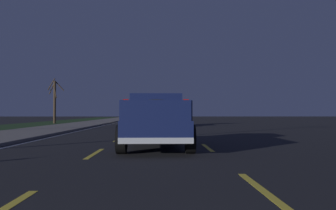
% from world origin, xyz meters
% --- Properties ---
extents(ground, '(144.00, 144.00, 0.00)m').
position_xyz_m(ground, '(27.00, 0.00, 0.00)').
color(ground, black).
extents(sidewalk_shoulder, '(108.00, 4.00, 0.12)m').
position_xyz_m(sidewalk_shoulder, '(27.00, 7.45, 0.06)').
color(sidewalk_shoulder, slate).
rests_on(sidewalk_shoulder, ground).
extents(grass_verge, '(108.00, 6.00, 0.01)m').
position_xyz_m(grass_verge, '(27.00, 12.45, 0.00)').
color(grass_verge, '#1E3819').
rests_on(grass_verge, ground).
extents(lane_markings, '(108.00, 7.04, 0.01)m').
position_xyz_m(lane_markings, '(29.98, 3.07, 0.00)').
color(lane_markings, yellow).
rests_on(lane_markings, ground).
extents(pickup_truck, '(5.45, 2.34, 1.87)m').
position_xyz_m(pickup_truck, '(10.96, 0.00, 0.98)').
color(pickup_truck, '#141E4C').
rests_on(pickup_truck, ground).
extents(sedan_blue, '(4.42, 2.05, 1.54)m').
position_xyz_m(sedan_blue, '(27.60, 0.13, 0.78)').
color(sedan_blue, navy).
rests_on(sedan_blue, ground).
extents(sedan_white, '(4.44, 2.08, 1.54)m').
position_xyz_m(sedan_white, '(37.32, 3.33, 0.78)').
color(sedan_white, silver).
rests_on(sedan_white, ground).
extents(bare_tree_far, '(1.20, 1.75, 4.99)m').
position_xyz_m(bare_tree_far, '(36.11, 11.59, 2.54)').
color(bare_tree_far, '#423323').
rests_on(bare_tree_far, ground).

